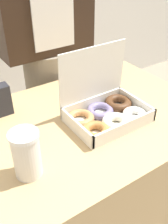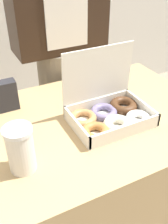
{
  "view_description": "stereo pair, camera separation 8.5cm",
  "coord_description": "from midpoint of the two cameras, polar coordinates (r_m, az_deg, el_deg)",
  "views": [
    {
      "loc": [
        -0.34,
        -0.66,
        1.3
      ],
      "look_at": [
        0.05,
        -0.08,
        0.83
      ],
      "focal_mm": 42.0,
      "sensor_mm": 36.0,
      "label": 1
    },
    {
      "loc": [
        -0.27,
        -0.71,
        1.3
      ],
      "look_at": [
        0.05,
        -0.08,
        0.83
      ],
      "focal_mm": 42.0,
      "sensor_mm": 36.0,
      "label": 2
    }
  ],
  "objects": [
    {
      "name": "donut_box",
      "position": [
        0.96,
        2.3,
        0.14
      ],
      "size": [
        0.32,
        0.23,
        0.26
      ],
      "color": "white",
      "rests_on": "table"
    },
    {
      "name": "person_customer",
      "position": [
        1.36,
        -10.34,
        14.89
      ],
      "size": [
        0.45,
        0.25,
        1.61
      ],
      "color": "gray",
      "rests_on": "ground_plane"
    },
    {
      "name": "coffee_cup",
      "position": [
        0.75,
        -15.67,
        -8.94
      ],
      "size": [
        0.08,
        0.08,
        0.15
      ],
      "color": "silver",
      "rests_on": "table"
    },
    {
      "name": "table",
      "position": [
        1.2,
        -6.42,
        -17.55
      ],
      "size": [
        1.18,
        0.66,
        0.73
      ],
      "color": "tan",
      "rests_on": "ground_plane"
    }
  ]
}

